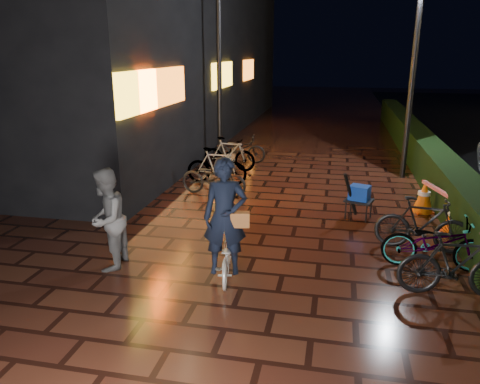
% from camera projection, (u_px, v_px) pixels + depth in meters
% --- Properties ---
extents(ground, '(80.00, 80.00, 0.00)m').
position_uv_depth(ground, '(290.00, 248.00, 8.53)').
color(ground, '#381911').
rests_on(ground, ground).
extents(hedge, '(0.70, 20.00, 1.00)m').
position_uv_depth(hedge, '(417.00, 145.00, 15.23)').
color(hedge, black).
rests_on(hedge, ground).
extents(bystander_person, '(0.70, 0.86, 1.69)m').
position_uv_depth(bystander_person, '(107.00, 219.00, 7.52)').
color(bystander_person, '#5C5C5E').
rests_on(bystander_person, ground).
extents(storefront_block, '(12.09, 22.00, 9.00)m').
position_uv_depth(storefront_block, '(98.00, 25.00, 19.85)').
color(storefront_block, black).
rests_on(storefront_block, ground).
extents(lamp_post_hedge, '(0.53, 0.25, 5.63)m').
position_uv_depth(lamp_post_hedge, '(414.00, 64.00, 12.41)').
color(lamp_post_hedge, black).
rests_on(lamp_post_hedge, ground).
extents(lamp_post_sf, '(0.54, 0.25, 5.74)m').
position_uv_depth(lamp_post_sf, '(219.00, 60.00, 14.39)').
color(lamp_post_sf, black).
rests_on(lamp_post_sf, ground).
extents(cyclist, '(0.75, 1.42, 1.95)m').
position_uv_depth(cyclist, '(226.00, 235.00, 7.21)').
color(cyclist, white).
rests_on(cyclist, ground).
extents(traffic_barrier, '(0.85, 1.75, 0.71)m').
position_uv_depth(traffic_barrier, '(438.00, 206.00, 9.71)').
color(traffic_barrier, '#EF540C').
rests_on(traffic_barrier, ground).
extents(cart_assembly, '(0.71, 0.60, 1.04)m').
position_uv_depth(cart_assembly, '(359.00, 195.00, 9.88)').
color(cart_assembly, black).
rests_on(cart_assembly, ground).
extents(parked_bikes_storefront, '(1.93, 4.30, 0.99)m').
position_uv_depth(parked_bikes_storefront, '(226.00, 161.00, 13.21)').
color(parked_bikes_storefront, black).
rests_on(parked_bikes_storefront, ground).
extents(parked_bikes_hedge, '(1.89, 2.25, 0.99)m').
position_uv_depth(parked_bikes_hedge, '(437.00, 243.00, 7.54)').
color(parked_bikes_hedge, black).
rests_on(parked_bikes_hedge, ground).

